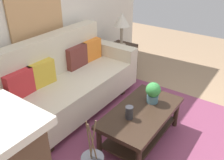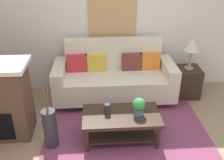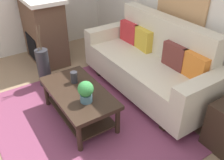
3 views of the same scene
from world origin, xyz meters
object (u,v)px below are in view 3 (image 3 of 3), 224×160
(throw_pillow_crimson, at_px, (130,32))
(throw_pillow_mustard, at_px, (143,39))
(potted_plant_tabletop, at_px, (86,91))
(floor_vase, at_px, (44,68))
(coffee_table, at_px, (79,98))
(throw_pillow_maroon, at_px, (175,56))
(throw_pillow_orange, at_px, (195,66))
(couch, at_px, (150,65))
(fireplace, at_px, (44,30))
(tabletop_vase, at_px, (74,77))

(throw_pillow_crimson, bearing_deg, throw_pillow_mustard, 0.00)
(potted_plant_tabletop, height_order, floor_vase, potted_plant_tabletop)
(coffee_table, bearing_deg, throw_pillow_maroon, 76.21)
(throw_pillow_orange, bearing_deg, couch, -169.14)
(throw_pillow_crimson, height_order, throw_pillow_maroon, same)
(throw_pillow_crimson, relative_size, throw_pillow_maroon, 1.00)
(couch, relative_size, throw_pillow_crimson, 5.93)
(potted_plant_tabletop, bearing_deg, fireplace, 172.81)
(throw_pillow_crimson, relative_size, coffee_table, 0.33)
(tabletop_vase, relative_size, floor_vase, 0.25)
(potted_plant_tabletop, relative_size, fireplace, 0.23)
(throw_pillow_crimson, bearing_deg, throw_pillow_orange, 0.00)
(potted_plant_tabletop, height_order, fireplace, fireplace)
(throw_pillow_maroon, xyz_separation_m, fireplace, (-2.09, -1.04, -0.09))
(throw_pillow_mustard, xyz_separation_m, fireplace, (-1.43, -1.04, -0.09))
(tabletop_vase, bearing_deg, coffee_table, -13.93)
(throw_pillow_maroon, relative_size, floor_vase, 0.60)
(throw_pillow_mustard, distance_m, throw_pillow_orange, 0.99)
(tabletop_vase, distance_m, floor_vase, 0.84)
(throw_pillow_crimson, distance_m, throw_pillow_mustard, 0.33)
(potted_plant_tabletop, distance_m, fireplace, 2.03)
(tabletop_vase, distance_m, potted_plant_tabletop, 0.45)
(couch, relative_size, throw_pillow_maroon, 5.93)
(throw_pillow_crimson, relative_size, floor_vase, 0.60)
(throw_pillow_mustard, relative_size, potted_plant_tabletop, 1.37)
(throw_pillow_mustard, bearing_deg, floor_vase, -115.53)
(throw_pillow_crimson, bearing_deg, fireplace, -136.76)
(coffee_table, bearing_deg, throw_pillow_orange, 63.28)
(potted_plant_tabletop, xyz_separation_m, fireplace, (-2.01, 0.25, 0.02))
(throw_pillow_mustard, height_order, coffee_table, throw_pillow_mustard)
(tabletop_vase, bearing_deg, throw_pillow_mustard, 96.82)
(couch, xyz_separation_m, throw_pillow_crimson, (-0.66, 0.13, 0.25))
(throw_pillow_crimson, height_order, potted_plant_tabletop, throw_pillow_crimson)
(throw_pillow_mustard, bearing_deg, throw_pillow_crimson, 180.00)
(throw_pillow_crimson, height_order, throw_pillow_orange, same)
(couch, bearing_deg, tabletop_vase, -99.41)
(potted_plant_tabletop, distance_m, floor_vase, 1.27)
(potted_plant_tabletop, relative_size, floor_vase, 0.44)
(throw_pillow_orange, height_order, fireplace, fireplace)
(throw_pillow_orange, distance_m, tabletop_vase, 1.50)
(throw_pillow_crimson, distance_m, fireplace, 1.52)
(throw_pillow_mustard, height_order, floor_vase, throw_pillow_mustard)
(tabletop_vase, bearing_deg, floor_vase, -170.26)
(coffee_table, relative_size, floor_vase, 1.84)
(throw_pillow_mustard, relative_size, floor_vase, 0.60)
(coffee_table, xyz_separation_m, tabletop_vase, (-0.20, 0.05, 0.19))
(throw_pillow_maroon, bearing_deg, throw_pillow_crimson, 180.00)
(throw_pillow_maroon, height_order, floor_vase, throw_pillow_maroon)
(fireplace, height_order, floor_vase, fireplace)
(throw_pillow_maroon, height_order, coffee_table, throw_pillow_maroon)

